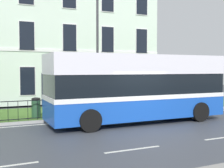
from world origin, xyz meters
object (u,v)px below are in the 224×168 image
object	(u,v)px
single_decker_bus	(137,87)
street_lamp_post	(97,44)
georgian_townhouse	(36,29)
litter_bin	(36,108)

from	to	relation	value
single_decker_bus	street_lamp_post	world-z (taller)	street_lamp_post
single_decker_bus	street_lamp_post	distance (m)	4.04
georgian_townhouse	litter_bin	xyz separation A→B (m)	(-1.79, -10.47, -5.37)
georgian_townhouse	litter_bin	bearing A→B (deg)	-99.71
single_decker_bus	street_lamp_post	xyz separation A→B (m)	(-0.85, 3.18, 2.35)
street_lamp_post	single_decker_bus	bearing A→B (deg)	-75.02
street_lamp_post	litter_bin	bearing A→B (deg)	-169.54
georgian_townhouse	litter_bin	distance (m)	11.90
single_decker_bus	litter_bin	distance (m)	5.24
single_decker_bus	litter_bin	world-z (taller)	single_decker_bus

